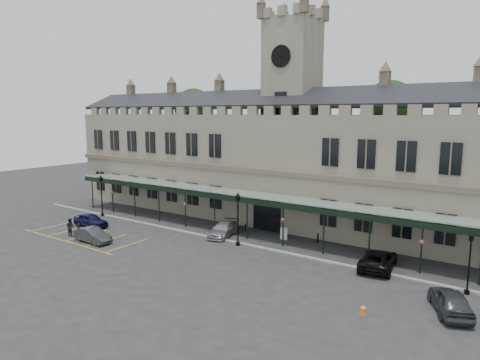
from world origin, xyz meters
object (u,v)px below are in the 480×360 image
Objects in this scene: clock_tower at (292,105)px; car_left_a at (91,220)px; lamp_post_mid at (238,214)px; car_left_b at (93,235)px; car_taxi at (223,229)px; sign_board at (284,234)px; car_right_a at (450,301)px; lamp_post_right at (470,257)px; lamp_post_left at (101,192)px; station_building at (290,165)px; traffic_cone at (363,309)px; person_a at (79,232)px; person_b at (70,227)px; car_van at (378,259)px.

clock_tower is 25.27m from car_left_a.
lamp_post_mid is 17.40m from car_left_a.
car_taxi is (8.97, 8.78, -0.02)m from car_left_b.
sign_board is 6.08m from car_taxi.
car_right_a reaches higher than sign_board.
clock_tower reaches higher than lamp_post_right.
lamp_post_left is 1.17× the size of car_left_b.
station_building is 23.93m from traffic_cone.
clock_tower reaches higher than car_taxi.
car_taxi is at bearing -70.50° from car_left_a.
clock_tower is at bearing 101.07° from sign_board.
station_building is at bearing 101.34° from sign_board.
car_left_a is 35.41m from car_right_a.
clock_tower reaches higher than traffic_cone.
lamp_post_left is at bearing 168.14° from traffic_cone.
traffic_cone is (-4.81, -6.97, -2.30)m from lamp_post_right.
lamp_post_mid reaches higher than person_a.
lamp_post_right reaches higher than car_left_a.
lamp_post_left is 1.11× the size of lamp_post_right.
person_b is at bearing -18.77° from car_right_a.
car_left_a is 2.56× the size of person_a.
lamp_post_mid reaches higher than sign_board.
sign_board is (-16.41, 4.02, -2.05)m from lamp_post_right.
lamp_post_right is 33.57m from person_a.
car_taxi is (-2.53, -9.21, -5.79)m from station_building.
traffic_cone is 0.56× the size of sign_board.
car_right_a is at bearing -37.73° from clock_tower.
car_left_b is 3.64m from person_b.
car_taxi is at bearing -38.37° from car_right_a.
lamp_post_right is at bearing 159.59° from car_van.
lamp_post_left is 35.06m from traffic_cone.
car_left_a is (-31.09, 3.28, 0.39)m from traffic_cone.
lamp_post_left is at bearing 36.91° from car_left_a.
sign_board is at bearing -50.19° from car_right_a.
car_left_a is at bearing 112.56° from person_a.
car_right_a is at bearing 37.06° from traffic_cone.
lamp_post_right is 6.58× the size of traffic_cone.
clock_tower reaches higher than sign_board.
sign_board is (22.62, 3.80, -2.33)m from lamp_post_left.
lamp_post_right is 36.14m from car_left_a.
car_right_a is (38.54, -3.93, -2.14)m from lamp_post_left.
lamp_post_right is at bearing -76.13° from car_left_b.
traffic_cone is at bearing -26.07° from lamp_post_mid.
car_van is (9.92, -2.57, 0.15)m from sign_board.
station_building is at bearing 129.40° from traffic_cone.
clock_tower is 5.30× the size of car_taxi.
station_building is 11.17m from car_taxi.
sign_board is 0.23× the size of car_van.
station_building is 36.26× the size of person_a.
traffic_cone is (14.68, -17.87, -6.14)m from station_building.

